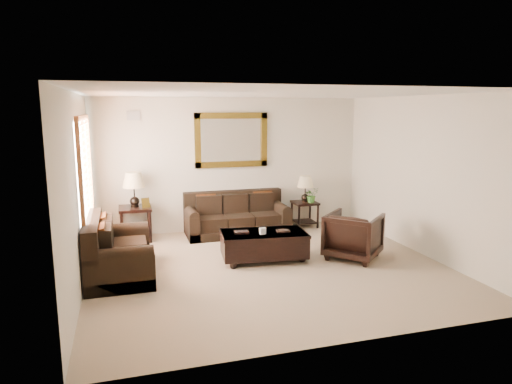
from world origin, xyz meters
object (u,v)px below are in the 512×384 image
object	(u,v)px
end_table_left	(134,196)
armchair	(353,233)
sofa	(236,219)
loveseat	(115,255)
end_table_right	(305,194)
coffee_table	(264,243)

from	to	relation	value
end_table_left	armchair	bearing A→B (deg)	-31.41
sofa	end_table_left	bearing A→B (deg)	178.15
loveseat	end_table_right	bearing A→B (deg)	-63.45
loveseat	end_table_left	bearing A→B (deg)	-10.76
loveseat	coffee_table	bearing A→B (deg)	-88.29
loveseat	armchair	size ratio (longest dim) A/B	1.88
sofa	end_table_right	size ratio (longest dim) A/B	1.86
loveseat	end_table_right	world-z (taller)	end_table_right
armchair	coffee_table	bearing A→B (deg)	34.41
sofa	coffee_table	xyz separation A→B (m)	(0.03, -1.73, -0.00)
loveseat	sofa	bearing A→B (deg)	-52.07
end_table_left	armchair	world-z (taller)	end_table_left
armchair	loveseat	bearing A→B (deg)	42.93
sofa	armchair	size ratio (longest dim) A/B	2.39
coffee_table	armchair	size ratio (longest dim) A/B	1.74
sofa	end_table_left	distance (m)	2.04
end_table_left	coffee_table	xyz separation A→B (m)	(1.99, -1.79, -0.56)
loveseat	armchair	xyz separation A→B (m)	(3.82, -0.25, 0.09)
armchair	sofa	bearing A→B (deg)	-7.06
loveseat	armchair	world-z (taller)	loveseat
end_table_left	loveseat	bearing A→B (deg)	-100.76
sofa	end_table_right	world-z (taller)	end_table_right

